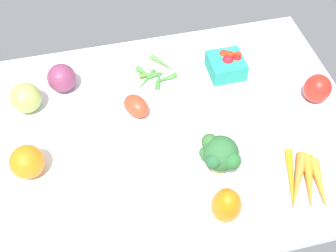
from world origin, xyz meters
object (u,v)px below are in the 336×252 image
at_px(heirloom_tomato_orange, 27,162).
at_px(bell_pepper_orange, 226,206).
at_px(roma_tomato, 136,106).
at_px(okra_pile, 157,74).
at_px(broccoli_head, 220,154).
at_px(red_onion_near_basket, 62,78).
at_px(carrot_bunch, 305,182).
at_px(heirloom_tomato_green, 26,98).
at_px(berry_basket, 227,64).
at_px(bell_pepper_red, 317,88).

bearing_deg(heirloom_tomato_orange, bell_pepper_orange, 152.24).
bearing_deg(roma_tomato, okra_pile, -64.20).
bearing_deg(okra_pile, roma_tomato, 55.97).
bearing_deg(roma_tomato, broccoli_head, -175.87).
bearing_deg(red_onion_near_basket, roma_tomato, 143.11).
xyz_separation_m(bell_pepper_orange, roma_tomato, (0.14, -0.35, -0.02)).
bearing_deg(carrot_bunch, heirloom_tomato_orange, -16.78).
xyz_separation_m(okra_pile, roma_tomato, (0.08, 0.13, 0.02)).
height_order(heirloom_tomato_green, berry_basket, heirloom_tomato_green).
relative_size(carrot_bunch, berry_basket, 1.86).
height_order(carrot_bunch, broccoli_head, broccoli_head).
bearing_deg(broccoli_head, red_onion_near_basket, -47.18).
bearing_deg(heirloom_tomato_green, broccoli_head, 144.50).
distance_m(heirloom_tomato_green, bell_pepper_red, 0.80).
bearing_deg(bell_pepper_red, bell_pepper_orange, 38.51).
bearing_deg(carrot_bunch, roma_tomato, -42.17).
bearing_deg(heirloom_tomato_orange, heirloom_tomato_green, -90.48).
distance_m(red_onion_near_basket, berry_basket, 0.48).
bearing_deg(roma_tomato, berry_basket, -101.76).
bearing_deg(bell_pepper_red, heirloom_tomato_orange, 4.49).
bearing_deg(heirloom_tomato_orange, roma_tomato, -156.45).
distance_m(okra_pile, heirloom_tomato_green, 0.38).
height_order(heirloom_tomato_green, bell_pepper_orange, bell_pepper_orange).
distance_m(carrot_bunch, broccoli_head, 0.22).
bearing_deg(berry_basket, okra_pile, -7.66).
relative_size(heirloom_tomato_green, heirloom_tomato_orange, 1.00).
bearing_deg(heirloom_tomato_orange, red_onion_near_basket, -111.04).
bearing_deg(berry_basket, heirloom_tomato_orange, 21.02).
bearing_deg(okra_pile, red_onion_near_basket, -3.30).
height_order(berry_basket, roma_tomato, berry_basket).
height_order(okra_pile, berry_basket, berry_basket).
distance_m(heirloom_tomato_green, roma_tomato, 0.30).
bearing_deg(okra_pile, heirloom_tomato_orange, 33.88).
height_order(bell_pepper_orange, roma_tomato, bell_pepper_orange).
relative_size(carrot_bunch, roma_tomato, 2.35).
relative_size(heirloom_tomato_green, broccoli_head, 0.71).
xyz_separation_m(okra_pile, heirloom_tomato_orange, (0.38, 0.25, 0.03)).
bearing_deg(broccoli_head, bell_pepper_orange, 80.29).
bearing_deg(heirloom_tomato_green, berry_basket, -178.89).
height_order(carrot_bunch, heirloom_tomato_orange, heirloom_tomato_orange).
height_order(carrot_bunch, red_onion_near_basket, red_onion_near_basket).
height_order(bell_pepper_red, roma_tomato, bell_pepper_red).
relative_size(carrot_bunch, bell_pepper_orange, 1.86).
bearing_deg(red_onion_near_basket, broccoli_head, 132.82).
xyz_separation_m(heirloom_tomato_green, roma_tomato, (-0.29, 0.09, -0.01)).
distance_m(broccoli_head, bell_pepper_red, 0.38).
height_order(carrot_bunch, roma_tomato, roma_tomato).
bearing_deg(bell_pepper_orange, heirloom_tomato_green, -45.72).
distance_m(heirloom_tomato_green, bell_pepper_orange, 0.61).
distance_m(heirloom_tomato_orange, red_onion_near_basket, 0.29).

